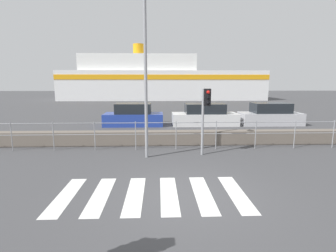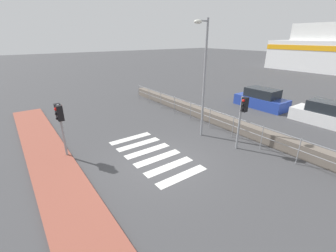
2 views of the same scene
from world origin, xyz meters
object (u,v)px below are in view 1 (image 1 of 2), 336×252
at_px(parked_car_white, 205,116).
at_px(parked_car_silver, 270,115).
at_px(traffic_light_far, 206,107).
at_px(parked_car_blue, 134,116).
at_px(streetlamp, 145,59).
at_px(ferry_boat, 158,81).

bearing_deg(parked_car_white, parked_car_silver, -0.00).
xyz_separation_m(traffic_light_far, parked_car_blue, (-3.56, 7.44, -1.33)).
bearing_deg(streetlamp, parked_car_blue, 98.79).
distance_m(parked_car_blue, parked_car_white, 4.87).
distance_m(ferry_boat, parked_car_blue, 27.11).
xyz_separation_m(streetlamp, parked_car_blue, (-1.22, 7.87, -3.12)).
height_order(traffic_light_far, streetlamp, streetlamp).
height_order(streetlamp, ferry_boat, ferry_boat).
bearing_deg(parked_car_silver, ferry_boat, 106.10).
bearing_deg(parked_car_silver, streetlamp, -136.29).
relative_size(traffic_light_far, parked_car_silver, 0.65).
relative_size(parked_car_blue, parked_car_white, 0.89).
bearing_deg(ferry_boat, parked_car_silver, -73.90).
height_order(streetlamp, parked_car_blue, streetlamp).
relative_size(ferry_boat, parked_car_white, 7.43).
xyz_separation_m(ferry_boat, parked_car_blue, (-1.66, -26.95, -2.43)).
height_order(streetlamp, parked_car_silver, streetlamp).
distance_m(traffic_light_far, parked_car_silver, 9.57).
bearing_deg(parked_car_white, streetlamp, -114.92).
xyz_separation_m(ferry_boat, parked_car_white, (3.21, -26.95, -2.45)).
height_order(ferry_boat, parked_car_blue, ferry_boat).
bearing_deg(ferry_boat, parked_car_white, -83.21).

